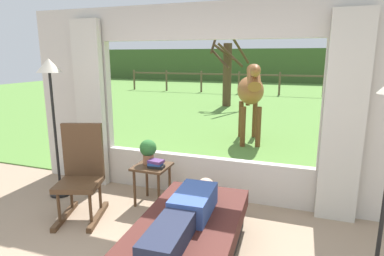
# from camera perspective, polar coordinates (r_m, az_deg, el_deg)

# --- Properties ---
(back_wall_with_window) EXTENTS (5.20, 0.12, 2.55)m
(back_wall_with_window) POSITION_cam_1_polar(r_m,az_deg,el_deg) (4.30, 2.06, 3.86)
(back_wall_with_window) COLOR beige
(back_wall_with_window) RESTS_ON ground_plane
(curtain_panel_left) EXTENTS (0.44, 0.10, 2.40)m
(curtain_panel_left) POSITION_cam_1_polar(r_m,az_deg,el_deg) (4.96, -17.48, 3.89)
(curtain_panel_left) COLOR beige
(curtain_panel_left) RESTS_ON ground_plane
(curtain_panel_right) EXTENTS (0.44, 0.10, 2.40)m
(curtain_panel_right) POSITION_cam_1_polar(r_m,az_deg,el_deg) (3.99, 25.19, 1.27)
(curtain_panel_right) COLOR beige
(curtain_panel_right) RESTS_ON ground_plane
(outdoor_pasture_lawn) EXTENTS (36.00, 21.68, 0.02)m
(outdoor_pasture_lawn) POSITION_cam_1_polar(r_m,az_deg,el_deg) (15.12, 14.61, 5.03)
(outdoor_pasture_lawn) COLOR #568438
(outdoor_pasture_lawn) RESTS_ON ground_plane
(distant_hill_ridge) EXTENTS (36.00, 2.00, 2.40)m
(distant_hill_ridge) POSITION_cam_1_polar(r_m,az_deg,el_deg) (24.83, 16.89, 10.47)
(distant_hill_ridge) COLOR #3E592B
(distant_hill_ridge) RESTS_ON ground_plane
(recliner_sofa) EXTENTS (0.98, 1.74, 0.42)m
(recliner_sofa) POSITION_cam_1_polar(r_m,az_deg,el_deg) (3.21, -0.65, -19.08)
(recliner_sofa) COLOR black
(recliner_sofa) RESTS_ON ground_plane
(reclining_person) EXTENTS (0.37, 1.44, 0.22)m
(reclining_person) POSITION_cam_1_polar(r_m,az_deg,el_deg) (3.02, -1.00, -14.64)
(reclining_person) COLOR #334C8C
(reclining_person) RESTS_ON recliner_sofa
(rocking_chair) EXTENTS (0.65, 0.79, 1.12)m
(rocking_chair) POSITION_cam_1_polar(r_m,az_deg,el_deg) (4.11, -18.89, -7.40)
(rocking_chair) COLOR #4C331E
(rocking_chair) RESTS_ON ground_plane
(side_table) EXTENTS (0.44, 0.44, 0.52)m
(side_table) POSITION_cam_1_polar(r_m,az_deg,el_deg) (4.26, -7.03, -7.75)
(side_table) COLOR #4C331E
(side_table) RESTS_ON ground_plane
(potted_plant) EXTENTS (0.22, 0.22, 0.32)m
(potted_plant) POSITION_cam_1_polar(r_m,az_deg,el_deg) (4.26, -7.74, -3.86)
(potted_plant) COLOR #9E6042
(potted_plant) RESTS_ON side_table
(book_stack) EXTENTS (0.21, 0.16, 0.10)m
(book_stack) POSITION_cam_1_polar(r_m,az_deg,el_deg) (4.13, -6.36, -6.29)
(book_stack) COLOR black
(book_stack) RESTS_ON side_table
(floor_lamp_left) EXTENTS (0.32, 0.32, 1.87)m
(floor_lamp_left) POSITION_cam_1_polar(r_m,az_deg,el_deg) (4.63, -23.61, 6.73)
(floor_lamp_left) COLOR black
(floor_lamp_left) RESTS_ON ground_plane
(horse) EXTENTS (0.84, 1.82, 1.73)m
(horse) POSITION_cam_1_polar(r_m,az_deg,el_deg) (7.11, 10.29, 6.38)
(horse) COLOR brown
(horse) RESTS_ON outdoor_pasture_lawn
(pasture_tree) EXTENTS (1.43, 1.32, 3.15)m
(pasture_tree) POSITION_cam_1_polar(r_m,az_deg,el_deg) (12.34, 6.18, 9.99)
(pasture_tree) COLOR #4C3823
(pasture_tree) RESTS_ON outdoor_pasture_lawn
(pasture_fence_line) EXTENTS (16.10, 0.10, 1.10)m
(pasture_fence_line) POSITION_cam_1_polar(r_m,az_deg,el_deg) (16.41, 15.20, 8.14)
(pasture_fence_line) COLOR brown
(pasture_fence_line) RESTS_ON outdoor_pasture_lawn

